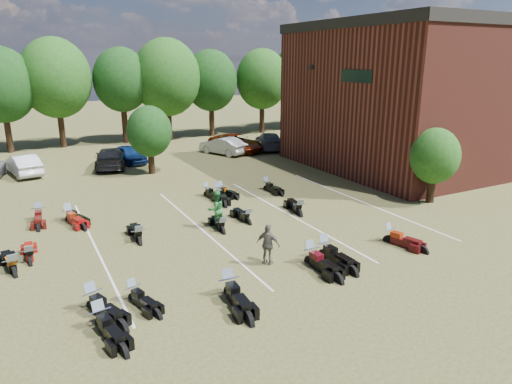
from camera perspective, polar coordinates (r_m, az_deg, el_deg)
ground at (r=21.36m, az=3.79°, el=-5.95°), size 160.00×160.00×0.00m
car_1 at (r=36.87m, az=-27.05°, el=3.05°), size 2.44×4.81×1.51m
car_3 at (r=36.90m, az=-17.75°, el=4.10°), size 3.22×5.62×1.53m
car_4 at (r=38.20m, az=-15.61°, el=4.56°), size 2.45×4.33×1.39m
car_5 at (r=40.29m, az=-4.16°, el=5.78°), size 3.23×4.80×1.50m
car_6 at (r=41.44m, az=-2.51°, el=6.15°), size 3.97×6.10×1.56m
car_7 at (r=42.52m, az=1.65°, el=6.40°), size 3.88×5.68×1.53m
person_green at (r=22.60m, az=-5.01°, el=-2.15°), size 1.02×0.85×1.89m
person_grey at (r=18.56m, az=1.53°, el=-6.56°), size 0.95×1.06×1.73m
motorcycle_0 at (r=16.68m, az=-19.62°, el=-13.69°), size 1.54×2.52×1.34m
motorcycle_1 at (r=15.59m, az=-18.77°, el=-15.87°), size 1.18×2.40×1.28m
motorcycle_2 at (r=16.81m, az=-15.01°, el=-13.01°), size 1.19×2.12×1.12m
motorcycle_3 at (r=16.57m, az=-3.39°, el=-12.89°), size 1.00×2.58×1.41m
motorcycle_4 at (r=19.70m, az=8.54°, el=-8.09°), size 0.82×2.52×1.40m
motorcycle_5 at (r=19.04m, az=6.83°, el=-8.91°), size 0.80×2.47×1.38m
motorcycle_6 at (r=21.91m, az=16.30°, el=-6.02°), size 1.25×2.36×1.26m
motorcycle_7 at (r=21.06m, az=-26.32°, el=-8.04°), size 0.70×2.12×1.18m
motorcycle_8 at (r=20.30m, az=-27.94°, el=-9.16°), size 1.12×2.41×1.29m
motorcycle_9 at (r=21.55m, az=-14.33°, el=-6.24°), size 0.85×2.29×1.25m
motorcycle_10 at (r=22.18m, az=-4.18°, el=-5.10°), size 0.86×2.13×1.16m
motorcycle_11 at (r=24.61m, az=5.47°, el=-2.93°), size 1.23×2.44×1.30m
motorcycle_12 at (r=23.30m, az=-1.00°, el=-3.98°), size 0.70×2.11×1.17m
motorcycle_14 at (r=26.40m, az=-25.42°, el=-3.14°), size 0.91×2.35×1.28m
motorcycle_15 at (r=25.42m, az=-22.28°, el=-3.48°), size 1.35×2.38×1.26m
motorcycle_16 at (r=25.79m, az=-22.21°, el=-3.20°), size 1.37×2.30×1.22m
motorcycle_17 at (r=28.38m, az=-4.42°, el=-0.28°), size 1.10×2.11×1.13m
motorcycle_18 at (r=28.10m, az=-6.16°, el=-0.49°), size 0.96×2.17×1.17m
motorcycle_19 at (r=27.60m, az=-4.73°, el=-0.76°), size 1.20×2.50×1.34m
motorcycle_20 at (r=29.21m, az=1.33°, el=0.25°), size 0.84×2.14×1.17m
brick_building at (r=41.55m, az=24.06°, el=11.18°), size 25.40×15.20×10.70m
tree_line at (r=46.77m, az=-16.71°, el=13.48°), size 56.00×6.00×9.79m
young_tree_near_building at (r=28.00m, az=21.44°, el=4.21°), size 2.80×2.80×4.16m
young_tree_midfield at (r=33.73m, az=-13.18°, el=7.38°), size 3.20×3.20×4.70m
parking_lines at (r=22.62m, az=-6.76°, el=-4.71°), size 20.10×14.00×0.01m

